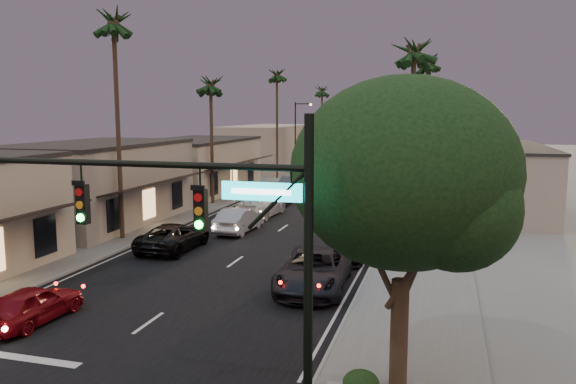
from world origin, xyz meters
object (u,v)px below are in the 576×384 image
Objects in this scene: corner_tree at (406,181)px; palm_rb at (428,59)px; palm_lb at (113,16)px; palm_far at (322,88)px; palm_lc at (211,80)px; oncoming_red at (33,304)px; streetlight_right at (406,139)px; oncoming_pickup at (174,236)px; palm_ld at (277,72)px; curbside_near at (314,269)px; palm_ra at (414,45)px; palm_rc at (433,90)px; streetlight_left at (298,133)px; curbside_black at (350,247)px; traffic_signal at (228,232)px; arch at (368,129)px; oncoming_silver at (239,220)px.

palm_rb is at bearing 91.37° from corner_tree.
palm_far is at bearing 89.69° from palm_lb.
palm_far is (-16.90, 34.00, -0.97)m from palm_rb.
palm_lc is 29.16m from oncoming_red.
streetlight_right reaches higher than oncoming_pickup.
palm_ld is 43.10m from curbside_near.
palm_ld reaches higher than corner_tree.
oncoming_pickup is at bearing -118.86° from palm_rb.
palm_far is at bearing 98.49° from curbside_near.
oncoming_pickup is at bearing -82.94° from palm_ld.
palm_ra is at bearing -72.62° from palm_far.
palm_rc is 21.97m from palm_far.
palm_ra is 17.12m from oncoming_pickup.
palm_ra reaches higher than oncoming_red.
curbside_black is (12.65, -36.73, -4.66)m from streetlight_left.
corner_tree is 0.98× the size of streetlight_left.
streetlight_right reaches higher than curbside_near.
palm_rc is (0.00, 40.00, -0.97)m from palm_ra.
traffic_signal is 55.45m from streetlight_left.
arch is at bearing 79.84° from palm_lb.
oncoming_pickup is 0.88× the size of curbside_near.
palm_far is (0.30, 23.00, -0.97)m from palm_ld.
palm_ld is at bearing 105.55° from curbside_near.
streetlight_left is (-6.92, -12.00, -0.20)m from arch.
palm_rb is (0.00, 20.00, 0.97)m from palm_ra.
traffic_signal is 75.58m from palm_far.
palm_lc is 15.18m from oncoming_silver.
palm_lc is at bearing 134.52° from curbside_black.
streetlight_left is at bearing -80.30° from oncoming_silver.
arch is at bearing 60.17° from palm_ld.
corner_tree reaches higher than curbside_black.
palm_ra is at bearing 43.82° from curbside_black.
curbside_black is at bearing 151.41° from oncoming_silver.
palm_lc is (-1.68, -22.00, 5.14)m from streetlight_left.
palm_lb is 1.07× the size of palm_ld.
streetlight_right is 21.62m from oncoming_silver.
palm_ra is 2.38× the size of oncoming_pickup.
palm_lc is at bearing -90.41° from palm_far.
traffic_signal reaches higher than curbside_near.
oncoming_red is (-12.77, -15.12, -10.73)m from palm_ra.
streetlight_left is at bearing 60.75° from palm_ld.
palm_rb is 20.09m from palm_rc.
corner_tree is 0.67× the size of palm_far.
streetlight_right is at bearing 94.57° from palm_ra.
streetlight_left reaches higher than arch.
palm_far is 2.38× the size of oncoming_pickup.
palm_lc is at bearing -90.00° from palm_ld.
palm_lc is 18.74m from oncoming_pickup.
palm_lc reaches higher than curbside_black.
arch is 1.25× the size of palm_rc.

